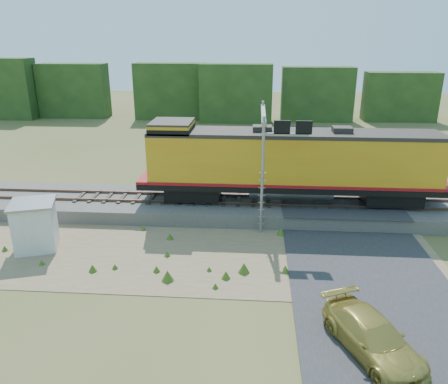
# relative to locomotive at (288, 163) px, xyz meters

# --- Properties ---
(ground) EXTENTS (140.00, 140.00, 0.00)m
(ground) POSITION_rel_locomotive_xyz_m (-3.76, -6.00, -3.26)
(ground) COLOR #475123
(ground) RESTS_ON ground
(ballast) EXTENTS (70.00, 5.00, 0.80)m
(ballast) POSITION_rel_locomotive_xyz_m (-3.76, -0.00, -2.86)
(ballast) COLOR slate
(ballast) RESTS_ON ground
(rails) EXTENTS (70.00, 1.54, 0.16)m
(rails) POSITION_rel_locomotive_xyz_m (-3.76, -0.00, -2.38)
(rails) COLOR brown
(rails) RESTS_ON ballast
(dirt_shoulder) EXTENTS (26.00, 8.00, 0.03)m
(dirt_shoulder) POSITION_rel_locomotive_xyz_m (-5.76, -5.50, -3.25)
(dirt_shoulder) COLOR #8C7754
(dirt_shoulder) RESTS_ON ground
(road) EXTENTS (7.00, 66.00, 0.86)m
(road) POSITION_rel_locomotive_xyz_m (3.24, -5.26, -3.18)
(road) COLOR #38383A
(road) RESTS_ON ground
(tree_line_north) EXTENTS (130.00, 3.00, 6.50)m
(tree_line_north) POSITION_rel_locomotive_xyz_m (-3.76, 32.00, -0.19)
(tree_line_north) COLOR #1E3914
(tree_line_north) RESTS_ON ground
(weed_clumps) EXTENTS (15.00, 6.20, 0.56)m
(weed_clumps) POSITION_rel_locomotive_xyz_m (-7.26, -5.90, -3.26)
(weed_clumps) COLOR #3D5E1A
(weed_clumps) RESTS_ON ground
(locomotive) EXTENTS (18.10, 2.76, 4.67)m
(locomotive) POSITION_rel_locomotive_xyz_m (0.00, 0.00, 0.00)
(locomotive) COLOR black
(locomotive) RESTS_ON rails
(shed) EXTENTS (2.67, 2.67, 2.51)m
(shed) POSITION_rel_locomotive_xyz_m (-12.89, -5.53, -2.00)
(shed) COLOR silver
(shed) RESTS_ON ground
(signal_gantry) EXTENTS (2.56, 6.20, 6.45)m
(signal_gantry) POSITION_rel_locomotive_xyz_m (-1.19, -0.64, 1.61)
(signal_gantry) COLOR gray
(signal_gantry) RESTS_ON ground
(car) EXTENTS (3.37, 4.75, 1.28)m
(car) POSITION_rel_locomotive_xyz_m (2.21, -12.32, -2.63)
(car) COLOR #B39E42
(car) RESTS_ON ground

